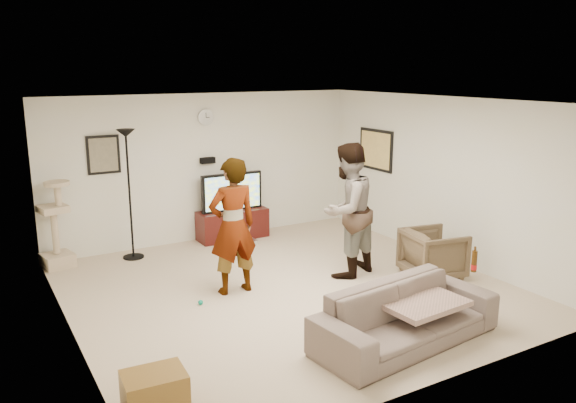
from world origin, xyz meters
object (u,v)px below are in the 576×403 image
tv (232,192)px  beer_bottle (474,261)px  side_table (155,392)px  person_left (233,226)px  person_right (347,210)px  tv_stand (233,224)px  cat_tree (54,224)px  sofa (406,315)px  floor_lamp (130,195)px  armchair (433,254)px

tv → beer_bottle: (0.98, -4.48, -0.08)m
tv → side_table: size_ratio=2.06×
person_left → person_right: 1.68m
tv_stand → beer_bottle: size_ratio=4.86×
tv → cat_tree: (-2.88, -0.00, -0.18)m
tv → sofa: size_ratio=0.51×
tv_stand → floor_lamp: 1.95m
sofa → person_left: bearing=107.5°
floor_lamp → beer_bottle: bearing=-57.3°
cat_tree → side_table: 4.37m
tv_stand → person_right: 2.63m
cat_tree → side_table: size_ratio=2.47×
person_left → sofa: person_left is taller
sofa → tv_stand: bearing=83.5°
person_left → armchair: size_ratio=2.37×
tv → cat_tree: size_ratio=0.84×
sofa → armchair: armchair is taller
floor_lamp → cat_tree: floor_lamp is taller
tv → person_left: person_left is taller
armchair → side_table: 4.57m
beer_bottle → armchair: size_ratio=0.33×
floor_lamp → armchair: (3.45, -2.99, -0.66)m
tv_stand → sofa: sofa is taller
person_left → beer_bottle: size_ratio=7.23×
cat_tree → person_right: (3.54, -2.44, 0.30)m
person_left → beer_bottle: (1.99, -2.25, -0.15)m
tv → sofa: bearing=-90.2°
tv_stand → beer_bottle: beer_bottle is taller
cat_tree → person_right: 4.31m
floor_lamp → tv: bearing=5.3°
floor_lamp → sofa: bearing=-67.6°
tv_stand → tv: size_ratio=1.11×
sofa → floor_lamp: bearing=106.0°
sofa → beer_bottle: beer_bottle is taller
sofa → beer_bottle: 1.08m
tv_stand → person_left: size_ratio=0.67×
floor_lamp → person_left: bearing=-69.3°
cat_tree → floor_lamp: bearing=-8.3°
beer_bottle → person_left: bearing=131.4°
person_right → beer_bottle: person_right is taller
tv_stand → side_table: size_ratio=2.28×
person_left → armchair: person_left is taller
tv → floor_lamp: bearing=-174.7°
sofa → side_table: (-2.74, 0.13, -0.14)m
side_table → person_right: bearing=29.2°
tv → beer_bottle: tv is taller
cat_tree → beer_bottle: (3.86, -4.47, 0.10)m
tv → person_right: person_right is taller
tv_stand → sofa: (-0.02, -4.48, 0.06)m
tv → beer_bottle: 4.58m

